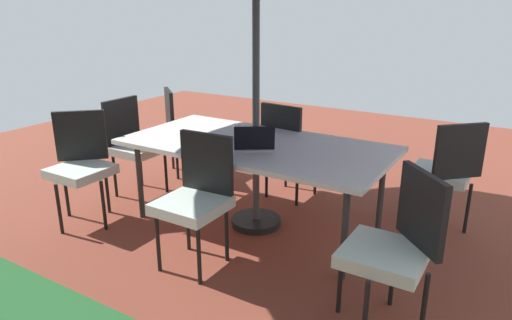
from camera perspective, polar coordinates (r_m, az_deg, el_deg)
The scene contains 11 objects.
ground_plane at distance 4.20m, azimuth 0.00°, elevation -8.01°, with size 10.00×10.00×0.02m, color brown.
dining_table at distance 3.93m, azimuth 0.00°, elevation 1.48°, with size 2.25×1.13×0.76m.
chair_northwest at distance 2.83m, azimuth 16.66°, elevation -9.85°, with size 0.59×0.59×0.98m.
chair_north at distance 3.41m, azimuth -7.36°, elevation -4.23°, with size 0.46×0.47×0.98m.
chair_southeast at distance 5.35m, azimuth -8.89°, elevation 4.07°, with size 0.58×0.59×0.98m.
chair_east at distance 4.84m, azimuth -14.79°, elevation 2.15°, with size 0.46×0.46×0.98m.
chair_southwest at distance 4.21m, azimuth 22.23°, elevation -1.07°, with size 0.59×0.59×0.98m.
chair_south at distance 4.58m, azimuth 4.03°, elevation 1.80°, with size 0.47×0.48×0.98m.
chair_northeast at distance 4.36m, azimuth -20.69°, elevation -0.25°, with size 0.59×0.59×0.98m.
laptop at distance 3.72m, azimuth -0.24°, elevation 1.96°, with size 0.40×0.38×0.21m.
cup at distance 4.13m, azimuth -2.35°, elevation 3.71°, with size 0.06×0.06×0.11m, color white.
Camera 1 is at (-1.96, 3.21, 1.86)m, focal length 32.59 mm.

